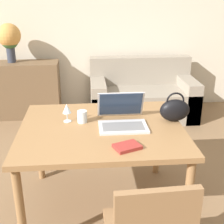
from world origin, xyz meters
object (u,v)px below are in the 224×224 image
flower_vase (9,38)px  drinking_glass (82,117)px  wine_glass (67,109)px  handbag (175,110)px  couch (142,97)px  laptop (122,116)px

flower_vase → drinking_glass: bearing=-64.7°
wine_glass → handbag: (0.86, -0.06, -0.01)m
wine_glass → flower_vase: flower_vase is taller
couch → wine_glass: wine_glass is taller
couch → handbag: (-0.10, -1.93, 0.55)m
couch → laptop: 2.08m
flower_vase → handbag: bearing=-50.8°
drinking_glass → laptop: bearing=-10.0°
drinking_glass → handbag: handbag is taller
laptop → drinking_glass: 0.32m
drinking_glass → flower_vase: size_ratio=0.18×
laptop → wine_glass: 0.44m
couch → flower_vase: 2.00m
wine_glass → handbag: size_ratio=0.62×
laptop → flower_vase: (-1.29, 2.12, 0.32)m
drinking_glass → flower_vase: 2.30m
couch → laptop: laptop is taller
laptop → drinking_glass: bearing=170.0°
laptop → wine_glass: (-0.43, 0.08, 0.04)m
drinking_glass → wine_glass: size_ratio=0.64×
handbag → flower_vase: size_ratio=0.46×
handbag → flower_vase: (-1.71, 2.10, 0.28)m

